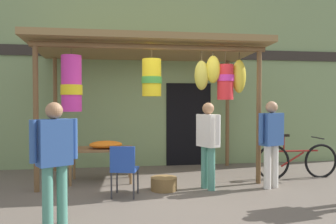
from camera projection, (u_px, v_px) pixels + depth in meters
ground_plane at (165, 189)px, 5.96m from camera, size 30.00×30.00×0.00m
shop_facade at (152, 75)px, 8.16m from camera, size 10.74×0.29×4.39m
market_stall_canopy at (150, 58)px, 6.70m from camera, size 4.51×2.33×2.76m
display_table at (101, 152)px, 6.48m from camera, size 1.20×0.67×0.65m
flower_heap_on_table at (106, 145)px, 6.42m from camera, size 0.63×0.44×0.14m
folding_chair at (124, 166)px, 5.40m from camera, size 0.49×0.49×0.84m
wicker_basket_by_table at (164, 184)px, 5.86m from camera, size 0.46×0.46×0.23m
parked_bicycle at (297, 161)px, 6.80m from camera, size 1.75×0.44×0.92m
vendor_in_orange at (55, 154)px, 4.12m from camera, size 0.53×0.39×1.54m
customer_foreground at (271, 137)px, 5.98m from camera, size 0.56×0.35×1.56m
passerby_at_right at (208, 139)px, 5.90m from camera, size 0.37×0.55×1.53m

